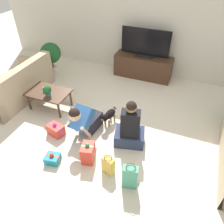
{
  "coord_description": "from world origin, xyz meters",
  "views": [
    {
      "loc": [
        1.21,
        -2.76,
        2.94
      ],
      "look_at": [
        0.06,
        0.1,
        0.45
      ],
      "focal_mm": 35.0,
      "sensor_mm": 36.0,
      "label": 1
    }
  ],
  "objects_px": {
    "potted_plant_corner_left": "(51,54)",
    "dog": "(109,115)",
    "gift_box_c": "(53,158)",
    "mug": "(45,89)",
    "coffee_table": "(49,94)",
    "person_sitting": "(130,129)",
    "tv": "(145,44)",
    "gift_box_b": "(56,130)",
    "sofa_left": "(16,86)",
    "gift_bag_a": "(108,165)",
    "tabletop_plant": "(47,90)",
    "person_kneeling": "(85,120)",
    "tv_console": "(143,67)",
    "gift_box_a": "(88,153)",
    "gift_bag_b": "(130,177)"
  },
  "relations": [
    {
      "from": "coffee_table",
      "to": "person_sitting",
      "type": "relative_size",
      "value": 0.92
    },
    {
      "from": "gift_bag_a",
      "to": "tabletop_plant",
      "type": "bearing_deg",
      "value": 150.44
    },
    {
      "from": "person_sitting",
      "to": "gift_box_b",
      "type": "distance_m",
      "value": 1.41
    },
    {
      "from": "tv_console",
      "to": "tabletop_plant",
      "type": "distance_m",
      "value": 2.59
    },
    {
      "from": "sofa_left",
      "to": "dog",
      "type": "height_order",
      "value": "sofa_left"
    },
    {
      "from": "dog",
      "to": "gift_box_c",
      "type": "relative_size",
      "value": 1.88
    },
    {
      "from": "gift_box_a",
      "to": "tv",
      "type": "bearing_deg",
      "value": 88.72
    },
    {
      "from": "sofa_left",
      "to": "person_kneeling",
      "type": "height_order",
      "value": "sofa_left"
    },
    {
      "from": "mug",
      "to": "tv",
      "type": "bearing_deg",
      "value": 52.88
    },
    {
      "from": "tv",
      "to": "coffee_table",
      "type": "bearing_deg",
      "value": -125.76
    },
    {
      "from": "gift_box_a",
      "to": "gift_bag_a",
      "type": "distance_m",
      "value": 0.42
    },
    {
      "from": "sofa_left",
      "to": "person_sitting",
      "type": "xyz_separation_m",
      "value": [
        2.86,
        -0.42,
        0.05
      ]
    },
    {
      "from": "tv_console",
      "to": "gift_bag_b",
      "type": "distance_m",
      "value": 3.34
    },
    {
      "from": "sofa_left",
      "to": "tv_console",
      "type": "height_order",
      "value": "sofa_left"
    },
    {
      "from": "tv",
      "to": "gift_box_b",
      "type": "distance_m",
      "value": 2.98
    },
    {
      "from": "gift_bag_b",
      "to": "mug",
      "type": "bearing_deg",
      "value": 152.1
    },
    {
      "from": "person_sitting",
      "to": "dog",
      "type": "height_order",
      "value": "person_sitting"
    },
    {
      "from": "tabletop_plant",
      "to": "tv_console",
      "type": "bearing_deg",
      "value": 56.99
    },
    {
      "from": "gift_bag_a",
      "to": "gift_bag_b",
      "type": "distance_m",
      "value": 0.4
    },
    {
      "from": "person_kneeling",
      "to": "gift_bag_b",
      "type": "relative_size",
      "value": 1.78
    },
    {
      "from": "coffee_table",
      "to": "tabletop_plant",
      "type": "height_order",
      "value": "tabletop_plant"
    },
    {
      "from": "potted_plant_corner_left",
      "to": "person_kneeling",
      "type": "bearing_deg",
      "value": -43.09
    },
    {
      "from": "gift_bag_b",
      "to": "coffee_table",
      "type": "bearing_deg",
      "value": 151.44
    },
    {
      "from": "gift_box_c",
      "to": "mug",
      "type": "xyz_separation_m",
      "value": [
        -0.95,
        1.26,
        0.38
      ]
    },
    {
      "from": "gift_box_b",
      "to": "sofa_left",
      "type": "bearing_deg",
      "value": 154.27
    },
    {
      "from": "gift_box_b",
      "to": "gift_bag_b",
      "type": "bearing_deg",
      "value": -17.83
    },
    {
      "from": "coffee_table",
      "to": "gift_bag_b",
      "type": "relative_size",
      "value": 1.97
    },
    {
      "from": "coffee_table",
      "to": "potted_plant_corner_left",
      "type": "xyz_separation_m",
      "value": [
        -0.79,
        1.3,
        0.21
      ]
    },
    {
      "from": "sofa_left",
      "to": "gift_bag_a",
      "type": "xyz_separation_m",
      "value": [
        2.75,
        -1.15,
        -0.13
      ]
    },
    {
      "from": "coffee_table",
      "to": "person_sitting",
      "type": "xyz_separation_m",
      "value": [
        1.92,
        -0.37,
        -0.02
      ]
    },
    {
      "from": "person_kneeling",
      "to": "dog",
      "type": "relative_size",
      "value": 1.57
    },
    {
      "from": "tv",
      "to": "tv_console",
      "type": "bearing_deg",
      "value": 180.0
    },
    {
      "from": "tv_console",
      "to": "coffee_table",
      "type": "bearing_deg",
      "value": -125.76
    },
    {
      "from": "gift_bag_b",
      "to": "tabletop_plant",
      "type": "xyz_separation_m",
      "value": [
        -2.13,
        1.09,
        0.31
      ]
    },
    {
      "from": "sofa_left",
      "to": "potted_plant_corner_left",
      "type": "relative_size",
      "value": 2.11
    },
    {
      "from": "person_kneeling",
      "to": "gift_bag_a",
      "type": "distance_m",
      "value": 1.0
    },
    {
      "from": "gift_box_a",
      "to": "gift_box_b",
      "type": "bearing_deg",
      "value": 159.49
    },
    {
      "from": "coffee_table",
      "to": "gift_box_b",
      "type": "xyz_separation_m",
      "value": [
        0.57,
        -0.68,
        -0.25
      ]
    },
    {
      "from": "dog",
      "to": "gift_box_c",
      "type": "distance_m",
      "value": 1.32
    },
    {
      "from": "gift_box_c",
      "to": "mug",
      "type": "height_order",
      "value": "mug"
    },
    {
      "from": "person_sitting",
      "to": "gift_bag_a",
      "type": "relative_size",
      "value": 2.76
    },
    {
      "from": "potted_plant_corner_left",
      "to": "dog",
      "type": "relative_size",
      "value": 1.72
    },
    {
      "from": "dog",
      "to": "gift_box_a",
      "type": "distance_m",
      "value": 0.95
    },
    {
      "from": "tv_console",
      "to": "gift_box_c",
      "type": "bearing_deg",
      "value": -100.28
    },
    {
      "from": "gift_bag_b",
      "to": "gift_box_c",
      "type": "bearing_deg",
      "value": -177.82
    },
    {
      "from": "gift_box_a",
      "to": "gift_box_c",
      "type": "bearing_deg",
      "value": -153.8
    },
    {
      "from": "gift_bag_a",
      "to": "tabletop_plant",
      "type": "relative_size",
      "value": 1.54
    },
    {
      "from": "person_kneeling",
      "to": "gift_box_b",
      "type": "relative_size",
      "value": 2.27
    },
    {
      "from": "tabletop_plant",
      "to": "gift_bag_a",
      "type": "bearing_deg",
      "value": -29.56
    },
    {
      "from": "sofa_left",
      "to": "person_kneeling",
      "type": "distance_m",
      "value": 2.08
    }
  ]
}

